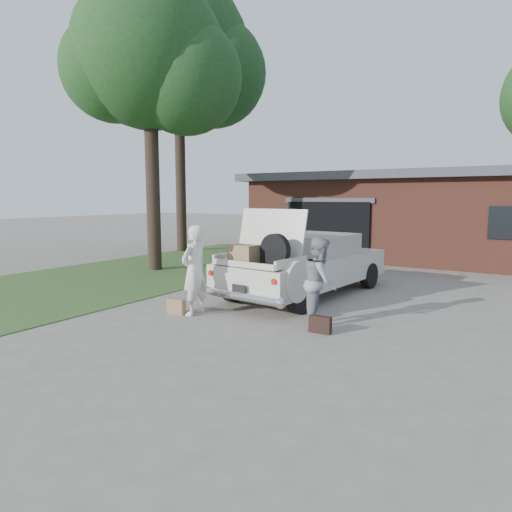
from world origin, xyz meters
The scene contains 10 objects.
ground centered at (0.00, 0.00, 0.00)m, with size 90.00×90.00×0.00m, color gray.
grass_strip centered at (-5.50, 3.00, 0.01)m, with size 6.00×16.00×0.02m, color #2D4C1E.
house centered at (0.98, 11.47, 1.67)m, with size 12.80×7.80×3.30m.
tree_left centered at (-5.39, 3.07, 6.50)m, with size 5.38×4.68×9.14m.
tree_back centered at (-8.13, 7.54, 8.10)m, with size 6.88×5.98×11.46m.
sedan centered at (0.41, 2.19, 0.76)m, with size 2.47×5.31×2.12m.
woman_left centered at (-0.65, -0.70, 0.91)m, with size 0.66×0.43×1.82m, color silver.
woman_right centered at (1.82, -0.08, 0.82)m, with size 0.80×0.62×1.64m, color gray.
suitcase_left centered at (-0.99, -0.88, 0.16)m, with size 0.41×0.13×0.31m, color #9B724F.
suitcase_right centered at (2.04, -0.53, 0.15)m, with size 0.39×0.13×0.30m, color black.
Camera 1 is at (5.21, -7.70, 2.36)m, focal length 32.00 mm.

